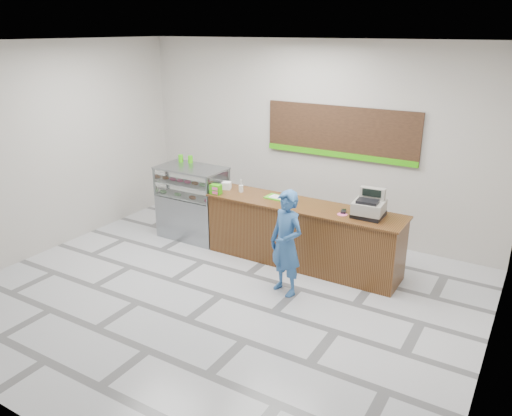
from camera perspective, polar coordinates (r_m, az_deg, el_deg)
The scene contains 16 objects.
floor at distance 7.38m, azimuth -4.10°, elevation -9.93°, with size 7.00×7.00×0.00m, color #BCBCC1.
back_wall at distance 9.22m, azimuth 6.42°, elevation 7.80°, with size 7.00×7.00×0.00m, color beige.
ceiling at distance 6.41m, azimuth -4.91°, elevation 18.36°, with size 7.00×7.00×0.00m, color silver.
sales_counter at distance 8.10m, azimuth 5.30°, elevation -3.04°, with size 3.26×0.76×1.03m.
display_case at distance 9.15m, azimuth -7.26°, elevation 0.68°, with size 1.22×0.72×1.33m.
menu_board at distance 8.93m, azimuth 9.59°, elevation 8.46°, with size 2.80×0.06×0.90m.
cash_register at distance 7.54m, azimuth 12.82°, elevation 0.18°, with size 0.46×0.48×0.41m.
card_terminal at distance 7.66m, azimuth 9.97°, elevation -0.39°, with size 0.07×0.15×0.04m, color black.
serving_tray at distance 8.20m, azimuth 2.39°, elevation 1.23°, with size 0.37×0.27×0.02m.
napkin_box at distance 8.65m, azimuth -3.39°, elevation 2.58°, with size 0.15×0.15×0.12m, color white.
straw_cup at distance 8.49m, azimuth -1.72°, elevation 2.24°, with size 0.08×0.08×0.12m, color silver.
promo_box at distance 8.40m, azimuth -4.61°, elevation 2.14°, with size 0.18×0.12×0.16m, color #3AB50C.
donut_decal at distance 7.58m, azimuth 9.83°, elevation -0.72°, with size 0.15×0.15×0.00m, color #F45793.
green_cup_left at distance 9.33m, azimuth -8.60°, elevation 5.63°, with size 0.09×0.09×0.14m, color #3AB50C.
green_cup_right at distance 9.24m, azimuth -7.51°, elevation 5.54°, with size 0.09×0.09×0.13m, color #3AB50C.
customer at distance 7.12m, azimuth 3.48°, elevation -4.03°, with size 0.57×0.37×1.56m, color #3261A0.
Camera 1 is at (3.73, -5.21, 3.67)m, focal length 35.00 mm.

